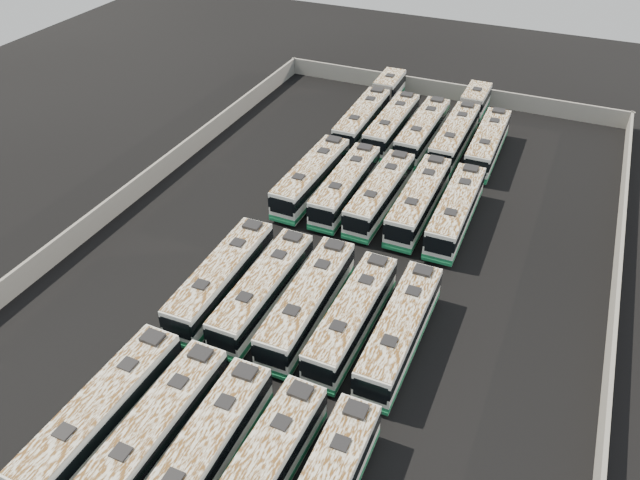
{
  "coord_description": "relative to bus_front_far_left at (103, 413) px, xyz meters",
  "views": [
    {
      "loc": [
        15.81,
        -41.41,
        33.77
      ],
      "look_at": [
        -1.75,
        -1.38,
        1.6
      ],
      "focal_mm": 35.0,
      "sensor_mm": 36.0,
      "label": 1
    }
  ],
  "objects": [
    {
      "name": "bus_back_far_left",
      "position": [
        0.01,
        49.41,
        -0.03
      ],
      "size": [
        3.13,
        20.09,
        3.64
      ],
      "rotation": [
        0.0,
        0.0,
        0.02
      ],
      "color": "silver",
      "rests_on": "ground"
    },
    {
      "name": "bus_front_left",
      "position": [
        3.8,
        0.2,
        -0.03
      ],
      "size": [
        2.8,
        12.85,
        3.62
      ],
      "rotation": [
        0.0,
        0.0,
        -0.01
      ],
      "color": "silver",
      "rests_on": "ground"
    },
    {
      "name": "perimeter_wall",
      "position": [
        6.71,
        23.96,
        -0.79
      ],
      "size": [
        45.2,
        73.2,
        2.2
      ],
      "color": "gray",
      "rests_on": "ground"
    },
    {
      "name": "bus_back_right",
      "position": [
        11.05,
        49.47,
        -0.02
      ],
      "size": [
        2.78,
        20.09,
        3.64
      ],
      "rotation": [
        0.0,
        0.0,
        -0.0
      ],
      "color": "silver",
      "rests_on": "ground"
    },
    {
      "name": "bus_back_far_right",
      "position": [
        14.74,
        46.04,
        -0.05
      ],
      "size": [
        2.8,
        12.74,
        3.59
      ],
      "rotation": [
        0.0,
        0.0,
        0.01
      ],
      "color": "silver",
      "rests_on": "ground"
    },
    {
      "name": "bus_midback_far_left",
      "position": [
        0.08,
        31.61,
        -0.0
      ],
      "size": [
        3.01,
        13.12,
        3.69
      ],
      "rotation": [
        0.0,
        0.0,
        -0.02
      ],
      "color": "silver",
      "rests_on": "ground"
    },
    {
      "name": "bus_midback_left",
      "position": [
        3.78,
        31.53,
        -0.04
      ],
      "size": [
        2.82,
        12.82,
        3.61
      ],
      "rotation": [
        0.0,
        0.0,
        0.01
      ],
      "color": "silver",
      "rests_on": "ground"
    },
    {
      "name": "bus_midfront_left",
      "position": [
        3.71,
        14.46,
        -0.04
      ],
      "size": [
        2.75,
        12.81,
        3.61
      ],
      "rotation": [
        0.0,
        0.0,
        -0.0
      ],
      "color": "silver",
      "rests_on": "ground"
    },
    {
      "name": "bus_midback_far_right",
      "position": [
        14.76,
        31.47,
        -0.02
      ],
      "size": [
        2.84,
        12.95,
        3.64
      ],
      "rotation": [
        0.0,
        0.0,
        0.01
      ],
      "color": "silver",
      "rests_on": "ground"
    },
    {
      "name": "bus_front_right",
      "position": [
        11.07,
        0.02,
        -0.03
      ],
      "size": [
        3.01,
        12.9,
        3.62
      ],
      "rotation": [
        0.0,
        0.0,
        -0.02
      ],
      "color": "silver",
      "rests_on": "ground"
    },
    {
      "name": "bus_back_left",
      "position": [
        3.69,
        46.1,
        -0.04
      ],
      "size": [
        2.74,
        12.83,
        3.62
      ],
      "rotation": [
        0.0,
        0.0,
        -0.0
      ],
      "color": "silver",
      "rests_on": "ground"
    },
    {
      "name": "ground",
      "position": [
        6.71,
        23.96,
        -1.89
      ],
      "size": [
        140.0,
        140.0,
        0.0
      ],
      "primitive_type": "plane",
      "color": "black",
      "rests_on": "ground"
    },
    {
      "name": "bus_midfront_right",
      "position": [
        11.13,
        14.41,
        -0.07
      ],
      "size": [
        2.81,
        12.63,
        3.55
      ],
      "rotation": [
        0.0,
        0.0,
        -0.01
      ],
      "color": "silver",
      "rests_on": "ground"
    },
    {
      "name": "bus_front_far_left",
      "position": [
        0.0,
        0.0,
        0.0
      ],
      "size": [
        3.05,
        13.13,
        3.69
      ],
      "rotation": [
        0.0,
        0.0,
        -0.02
      ],
      "color": "silver",
      "rests_on": "ground"
    },
    {
      "name": "bus_midfront_far_right",
      "position": [
        14.84,
        14.48,
        -0.04
      ],
      "size": [
        2.71,
        12.8,
        3.61
      ],
      "rotation": [
        0.0,
        0.0,
        0.0
      ],
      "color": "silver",
      "rests_on": "ground"
    },
    {
      "name": "bus_midback_right",
      "position": [
        11.14,
        31.75,
        -0.0
      ],
      "size": [
        2.77,
        13.05,
        3.68
      ],
      "rotation": [
        0.0,
        0.0,
        -0.0
      ],
      "color": "silver",
      "rests_on": "ground"
    },
    {
      "name": "bus_back_center",
      "position": [
        7.38,
        45.98,
        -0.01
      ],
      "size": [
        2.91,
        13.03,
        3.66
      ],
      "rotation": [
        0.0,
        0.0,
        -0.01
      ],
      "color": "silver",
      "rests_on": "ground"
    },
    {
      "name": "bus_front_center",
      "position": [
        7.36,
        0.01,
        -0.04
      ],
      "size": [
        2.85,
        12.82,
        3.61
      ],
      "rotation": [
        0.0,
        0.0,
        0.01
      ],
      "color": "silver",
      "rests_on": "ground"
    },
    {
      "name": "bus_midfront_center",
      "position": [
        7.47,
        14.55,
        -0.0
      ],
      "size": [
        2.97,
        13.1,
        3.68
      ],
      "rotation": [
        0.0,
        0.0,
        0.02
      ],
      "color": "silver",
      "rests_on": "ground"
    },
    {
      "name": "bus_midfront_far_left",
      "position": [
        0.02,
        14.36,
        -0.0
      ],
      "size": [
        3.01,
        13.12,
        3.69
      ],
      "rotation": [
        0.0,
        0.0,
        0.02
      ],
      "color": "silver",
      "rests_on": "ground"
    },
    {
      "name": "bus_midback_center",
      "position": [
        7.37,
        31.5,
        -0.04
      ],
      "size": [
        2.96,
        12.83,
        3.6
      ],
      "rotation": [
        0.0,
        0.0,
        -0.02
      ],
      "color": "silver",
      "rests_on": "ground"
    }
  ]
}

